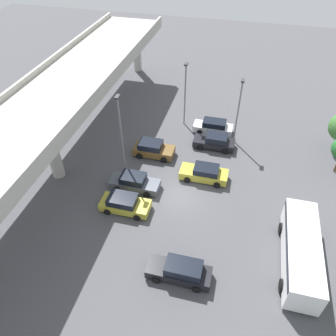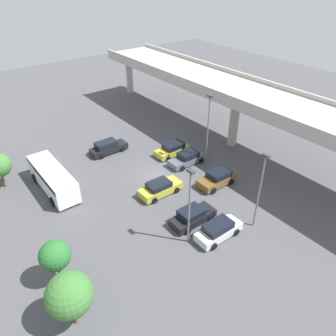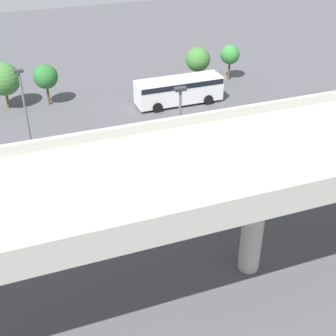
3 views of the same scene
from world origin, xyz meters
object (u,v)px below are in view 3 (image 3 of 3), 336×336
Objects in this scene: tree_front_left at (230,55)px; parked_car_4 at (118,197)px; parked_car_0 at (252,127)px; tree_front_centre at (198,59)px; parked_car_1 at (229,177)px; shuttle_bus at (179,89)px; parked_car_2 at (192,185)px; parked_car_6 at (20,171)px; lamp_post_by_overpass at (25,109)px; parked_car_3 at (128,150)px; lamp_post_near_aisle at (0,153)px; lamp_post_mid_lot at (180,144)px; tree_front_far_right at (3,79)px; parked_car_5 at (58,161)px; tree_front_right at (46,77)px.

parked_car_4 is at bearing 46.48° from tree_front_left.
tree_front_centre reaches higher than parked_car_0.
tree_front_centre reaches higher than parked_car_4.
parked_car_1 is 1.10× the size of tree_front_centre.
tree_front_centre is at bearing -132.30° from shuttle_bus.
parked_car_1 is 0.93× the size of parked_car_2.
shuttle_bus is 8.79m from tree_front_left.
parked_car_6 is at bearing 46.09° from parked_car_4.
parked_car_2 is 13.72m from lamp_post_by_overpass.
parked_car_3 is 10.84m from lamp_post_near_aisle.
parked_car_0 is at bearing -141.57° from lamp_post_mid_lot.
shuttle_bus is (-10.18, -14.56, 0.75)m from parked_car_4.
tree_front_far_right is at bearing -16.66° from shuttle_bus.
parked_car_4 is 0.95× the size of parked_car_5.
lamp_post_near_aisle is at bearing -78.74° from parked_car_0.
parked_car_6 is 1.00× the size of tree_front_far_right.
tree_front_far_right is at bearing -167.98° from parked_car_5.
parked_car_5 is at bearing -92.68° from parked_car_3.
parked_car_3 is at bearing 121.78° from tree_front_far_right.
parked_car_6 reaches higher than parked_car_5.
parked_car_1 is at bearing -161.03° from lamp_post_mid_lot.
tree_front_right is at bearing 28.14° from parked_car_1.
parked_car_3 is (2.92, -6.30, 0.01)m from parked_car_2.
lamp_post_by_overpass is 24.89m from tree_front_left.
tree_front_right is at bearing -74.55° from lamp_post_mid_lot.
parked_car_0 reaches higher than parked_car_6.
parked_car_6 is (14.13, -5.93, 0.04)m from parked_car_1.
parked_car_5 is at bearing -49.97° from lamp_post_mid_lot.
parked_car_2 is at bearing 24.86° from parked_car_3.
lamp_post_near_aisle reaches higher than tree_front_centre.
lamp_post_by_overpass reaches higher than parked_car_6.
parked_car_3 is 0.61× the size of lamp_post_near_aisle.
parked_car_2 is 1.23× the size of tree_front_left.
parked_car_0 is 8.31m from parked_car_1.
tree_front_centre is at bearing 123.36° from parked_car_6.
tree_front_right reaches higher than tree_front_left.
parked_car_0 reaches higher than parked_car_5.
parked_car_2 is 4.94m from lamp_post_mid_lot.
lamp_post_by_overpass is (4.69, -8.22, 3.67)m from parked_car_4.
parked_car_1 is 21.38m from tree_front_left.
shuttle_bus is at bearing 28.79° from tree_front_left.
parked_car_1 is 19.97m from tree_front_centre.
parked_car_3 is 15.87m from tree_front_far_right.
tree_front_left is at bearing -33.10° from parked_car_2.
shuttle_bus reaches higher than parked_car_0.
lamp_post_mid_lot is (9.91, 7.86, 4.35)m from parked_car_0.
shuttle_bus is 2.11× the size of tree_front_right.
lamp_post_near_aisle is at bearing 38.84° from tree_front_centre.
tree_front_right is at bearing -0.21° from tree_front_centre.
parked_car_4 is 23.48m from tree_front_centre.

